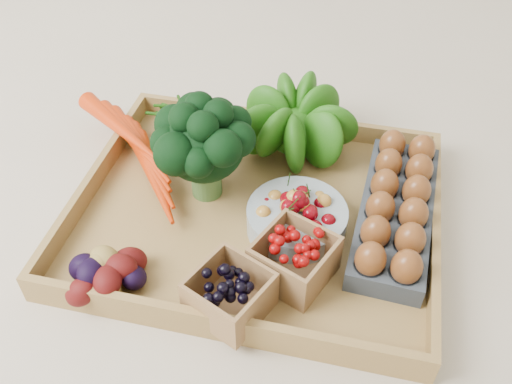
% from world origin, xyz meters
% --- Properties ---
extents(ground, '(4.00, 4.00, 0.00)m').
position_xyz_m(ground, '(0.00, 0.00, 0.00)').
color(ground, beige).
rests_on(ground, ground).
extents(tray, '(0.55, 0.45, 0.01)m').
position_xyz_m(tray, '(0.00, 0.00, 0.01)').
color(tray, '#A27E44').
rests_on(tray, ground).
extents(carrots, '(0.23, 0.16, 0.05)m').
position_xyz_m(carrots, '(-0.20, 0.06, 0.04)').
color(carrots, red).
rests_on(carrots, tray).
extents(lettuce, '(0.13, 0.13, 0.13)m').
position_xyz_m(lettuce, '(0.03, 0.17, 0.08)').
color(lettuce, '#17580D').
rests_on(lettuce, tray).
extents(broccoli, '(0.16, 0.16, 0.13)m').
position_xyz_m(broccoli, '(-0.09, 0.03, 0.08)').
color(broccoli, black).
rests_on(broccoli, tray).
extents(cherry_bowl, '(0.15, 0.15, 0.04)m').
position_xyz_m(cherry_bowl, '(0.07, -0.02, 0.03)').
color(cherry_bowl, '#8C9EA5').
rests_on(cherry_bowl, tray).
extents(egg_carton, '(0.12, 0.31, 0.04)m').
position_xyz_m(egg_carton, '(0.21, 0.03, 0.03)').
color(egg_carton, '#393F49').
rests_on(egg_carton, tray).
extents(potatoes, '(0.12, 0.12, 0.07)m').
position_xyz_m(potatoes, '(-0.17, -0.18, 0.05)').
color(potatoes, '#410A0A').
rests_on(potatoes, tray).
extents(punnet_blackberry, '(0.12, 0.12, 0.06)m').
position_xyz_m(punnet_blackberry, '(0.01, -0.18, 0.05)').
color(punnet_blackberry, black).
rests_on(punnet_blackberry, tray).
extents(punnet_raspberry, '(0.13, 0.13, 0.07)m').
position_xyz_m(punnet_raspberry, '(0.08, -0.11, 0.05)').
color(punnet_raspberry, '#780505').
rests_on(punnet_raspberry, tray).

